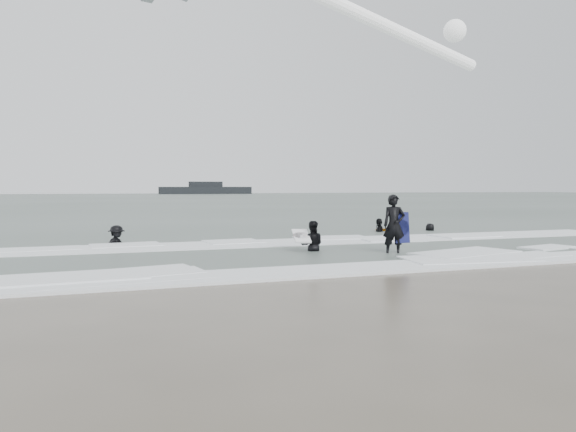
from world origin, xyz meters
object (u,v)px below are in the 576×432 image
object	(u,v)px
surfer_wading	(312,252)
vessel_horizon	(206,190)
surfer_right_far	(430,232)
airshow_jet	(345,14)
surfer_right_near	(379,233)
surfer_centre	(394,255)
surfer_breaker	(117,245)

from	to	relation	value
surfer_wading	vessel_horizon	bearing A→B (deg)	-78.75
surfer_right_far	vessel_horizon	size ratio (longest dim) A/B	0.06
airshow_jet	surfer_wading	bearing A→B (deg)	-116.51
vessel_horizon	surfer_right_near	bearing A→B (deg)	-97.71
surfer_centre	surfer_right_near	size ratio (longest dim) A/B	1.05
surfer_right_near	vessel_horizon	bearing A→B (deg)	-154.12
surfer_right_far	airshow_jet	world-z (taller)	airshow_jet
surfer_wading	airshow_jet	size ratio (longest dim) A/B	0.04
surfer_breaker	surfer_right_far	bearing A→B (deg)	-35.16
surfer_centre	surfer_wading	bearing A→B (deg)	157.91
surfer_centre	surfer_breaker	xyz separation A→B (m)	(-7.98, 5.88, 0.00)
surfer_breaker	vessel_horizon	bearing A→B (deg)	36.43
surfer_centre	surfer_wading	size ratio (longest dim) A/B	1.21
surfer_wading	surfer_centre	bearing A→B (deg)	165.42
surfer_breaker	surfer_right_far	distance (m)	14.28
surfer_breaker	airshow_jet	distance (m)	46.44
vessel_horizon	surfer_breaker	bearing A→B (deg)	-102.35
surfer_right_near	vessel_horizon	distance (m)	135.89
surfer_wading	surfer_right_near	bearing A→B (deg)	-112.35
surfer_breaker	airshow_jet	xyz separation A→B (m)	(24.81, 33.63, 20.27)
surfer_right_near	vessel_horizon	world-z (taller)	vessel_horizon
surfer_centre	surfer_breaker	distance (m)	9.91
surfer_right_near	surfer_wading	bearing A→B (deg)	-9.69
surfer_right_near	airshow_jet	xyz separation A→B (m)	(13.15, 31.84, 20.27)
surfer_breaker	airshow_jet	bearing A→B (deg)	12.36
surfer_right_far	vessel_horizon	xyz separation A→B (m)	(15.67, 134.93, 1.31)
surfer_centre	surfer_right_near	distance (m)	8.51
surfer_centre	surfer_right_far	distance (m)	9.66
surfer_right_far	surfer_wading	bearing A→B (deg)	7.80
surfer_centre	surfer_right_far	size ratio (longest dim) A/B	1.23
surfer_breaker	vessel_horizon	world-z (taller)	vessel_horizon
surfer_wading	surfer_right_far	xyz separation A→B (m)	(8.35, 5.88, 0.00)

